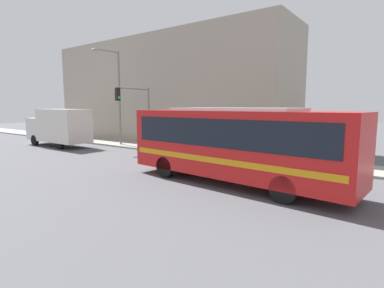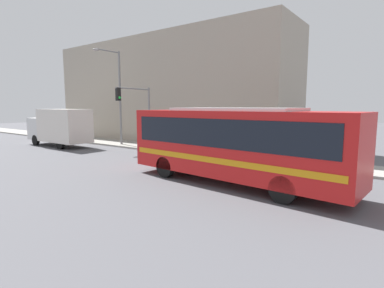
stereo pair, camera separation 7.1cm
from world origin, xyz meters
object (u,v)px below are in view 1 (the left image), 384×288
(pedestrian_near_corner, at_px, (190,137))
(city_bus, at_px, (234,140))
(traffic_light_pole, at_px, (137,106))
(fire_hydrant, at_px, (202,149))
(street_lamp, at_px, (116,90))
(parking_meter, at_px, (164,137))
(delivery_truck, at_px, (59,126))

(pedestrian_near_corner, bearing_deg, city_bus, -132.31)
(traffic_light_pole, distance_m, pedestrian_near_corner, 4.58)
(fire_hydrant, bearing_deg, street_lamp, 90.49)
(parking_meter, bearing_deg, delivery_truck, 109.00)
(traffic_light_pole, xyz_separation_m, pedestrian_near_corner, (2.54, -3.01, -2.34))
(delivery_truck, xyz_separation_m, fire_hydrant, (3.10, -12.45, -1.23))
(fire_hydrant, relative_size, traffic_light_pole, 0.15)
(city_bus, xyz_separation_m, delivery_truck, (2.22, 17.81, -0.21))
(parking_meter, bearing_deg, pedestrian_near_corner, -41.86)
(parking_meter, xyz_separation_m, street_lamp, (-0.07, 5.17, 3.62))
(fire_hydrant, xyz_separation_m, pedestrian_near_corner, (1.49, 2.12, 0.57))
(city_bus, height_order, parking_meter, city_bus)
(fire_hydrant, relative_size, pedestrian_near_corner, 0.38)
(traffic_light_pole, height_order, parking_meter, traffic_light_pole)
(city_bus, distance_m, traffic_light_pole, 11.41)
(traffic_light_pole, bearing_deg, delivery_truck, 105.62)
(parking_meter, xyz_separation_m, pedestrian_near_corner, (1.49, -1.34, -0.05))
(street_lamp, height_order, pedestrian_near_corner, street_lamp)
(city_bus, height_order, pedestrian_near_corner, city_bus)
(delivery_truck, bearing_deg, city_bus, -97.09)
(traffic_light_pole, bearing_deg, street_lamp, 74.42)
(fire_hydrant, bearing_deg, delivery_truck, 103.97)
(city_bus, bearing_deg, pedestrian_near_corner, 52.44)
(city_bus, xyz_separation_m, fire_hydrant, (5.31, 5.36, -1.44))
(city_bus, height_order, traffic_light_pole, traffic_light_pole)
(delivery_truck, xyz_separation_m, parking_meter, (3.10, -9.00, -0.61))
(city_bus, distance_m, delivery_truck, 17.94)
(street_lamp, bearing_deg, pedestrian_near_corner, -76.49)
(city_bus, height_order, street_lamp, street_lamp)
(parking_meter, height_order, street_lamp, street_lamp)
(parking_meter, height_order, pedestrian_near_corner, pedestrian_near_corner)
(fire_hydrant, xyz_separation_m, street_lamp, (-0.07, 8.63, 4.24))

